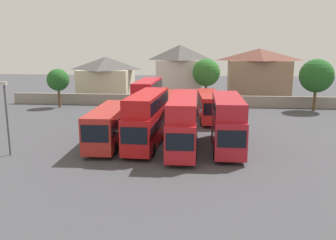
# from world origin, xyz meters

# --- Properties ---
(ground) EXTENTS (140.00, 140.00, 0.00)m
(ground) POSITION_xyz_m (0.00, 18.00, 0.00)
(ground) COLOR #424247
(depot_boundary_wall) EXTENTS (56.00, 0.50, 1.80)m
(depot_boundary_wall) POSITION_xyz_m (0.00, 23.72, 0.90)
(depot_boundary_wall) COLOR gray
(depot_boundary_wall) RESTS_ON ground
(bus_1) EXTENTS (3.07, 10.72, 3.56)m
(bus_1) POSITION_xyz_m (-5.39, 0.35, 2.03)
(bus_1) COLOR #B02822
(bus_1) RESTS_ON ground
(bus_2) EXTENTS (2.95, 10.84, 4.99)m
(bus_2) POSITION_xyz_m (-1.69, 0.46, 2.81)
(bus_2) COLOR red
(bus_2) RESTS_ON ground
(bus_3) EXTENTS (2.68, 11.93, 4.86)m
(bus_3) POSITION_xyz_m (1.76, -0.26, 2.74)
(bus_3) COLOR red
(bus_3) RESTS_ON ground
(bus_4) EXTENTS (2.70, 10.15, 4.82)m
(bus_4) POSITION_xyz_m (5.75, 0.02, 2.72)
(bus_4) COLOR #B21C27
(bus_4) RESTS_ON ground
(bus_5) EXTENTS (2.65, 10.84, 5.02)m
(bus_5) POSITION_xyz_m (-3.79, 13.51, 2.83)
(bus_5) COLOR red
(bus_5) RESTS_ON ground
(bus_6) EXTENTS (3.08, 10.89, 3.27)m
(bus_6) POSITION_xyz_m (-0.85, 13.46, 1.87)
(bus_6) COLOR red
(bus_6) RESTS_ON ground
(bus_7) EXTENTS (3.35, 11.02, 3.47)m
(bus_7) POSITION_xyz_m (4.25, 13.35, 1.98)
(bus_7) COLOR red
(bus_7) RESTS_ON ground
(house_terrace_left) EXTENTS (9.51, 8.29, 7.60)m
(house_terrace_left) POSITION_xyz_m (-14.36, 31.38, 3.88)
(house_terrace_left) COLOR beige
(house_terrace_left) RESTS_ON ground
(house_terrace_centre) EXTENTS (8.27, 6.78, 9.72)m
(house_terrace_centre) POSITION_xyz_m (-0.82, 31.65, 4.96)
(house_terrace_centre) COLOR silver
(house_terrace_centre) RESTS_ON ground
(house_terrace_right) EXTENTS (11.01, 6.72, 9.08)m
(house_terrace_right) POSITION_xyz_m (13.12, 32.07, 4.62)
(house_terrace_right) COLOR #9E7A60
(house_terrace_right) RESTS_ON ground
(tree_left_of_lot) EXTENTS (3.42, 3.42, 6.03)m
(tree_left_of_lot) POSITION_xyz_m (-19.00, 20.72, 4.29)
(tree_left_of_lot) COLOR brown
(tree_left_of_lot) RESTS_ON ground
(tree_behind_wall) EXTENTS (4.91, 4.91, 7.64)m
(tree_behind_wall) POSITION_xyz_m (19.90, 21.72, 5.17)
(tree_behind_wall) COLOR brown
(tree_behind_wall) RESTS_ON ground
(tree_right_of_lot) EXTENTS (4.50, 4.50, 7.49)m
(tree_right_of_lot) POSITION_xyz_m (3.87, 26.22, 5.21)
(tree_right_of_lot) COLOR brown
(tree_right_of_lot) RESTS_ON ground
(lamp_post_lot_edge) EXTENTS (0.50, 0.24, 6.40)m
(lamp_post_lot_edge) POSITION_xyz_m (-13.09, -4.00, 3.65)
(lamp_post_lot_edge) COLOR #4C4C51
(lamp_post_lot_edge) RESTS_ON ground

